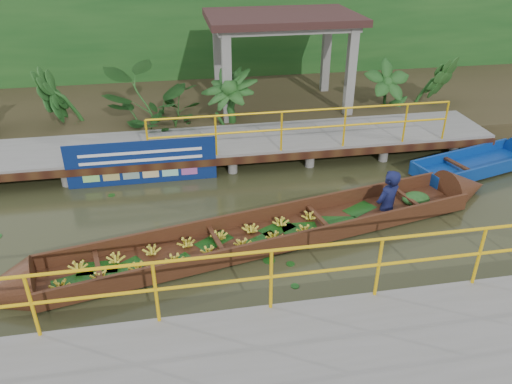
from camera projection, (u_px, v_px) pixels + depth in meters
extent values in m
plane|color=#2E3018|center=(201.00, 235.00, 10.09)|extent=(80.00, 80.00, 0.00)
cube|color=#362E1B|center=(183.00, 105.00, 16.45)|extent=(30.00, 8.00, 0.45)
cube|color=slate|center=(190.00, 144.00, 12.87)|extent=(16.00, 2.00, 0.15)
cube|color=black|center=(192.00, 163.00, 12.04)|extent=(16.00, 0.12, 0.18)
cylinder|color=yellow|center=(304.00, 111.00, 11.95)|extent=(7.50, 0.05, 0.05)
cylinder|color=yellow|center=(303.00, 128.00, 12.16)|extent=(7.50, 0.05, 0.05)
cylinder|color=yellow|center=(303.00, 130.00, 12.19)|extent=(0.05, 0.05, 1.00)
cylinder|color=slate|center=(21.00, 180.00, 11.70)|extent=(0.24, 0.24, 0.55)
cylinder|color=slate|center=(36.00, 153.00, 13.08)|extent=(0.24, 0.24, 0.55)
cylinder|color=slate|center=(109.00, 174.00, 12.01)|extent=(0.24, 0.24, 0.55)
cylinder|color=slate|center=(114.00, 147.00, 13.39)|extent=(0.24, 0.24, 0.55)
cylinder|color=slate|center=(192.00, 167.00, 12.31)|extent=(0.24, 0.24, 0.55)
cylinder|color=slate|center=(189.00, 142.00, 13.69)|extent=(0.24, 0.24, 0.55)
cylinder|color=slate|center=(272.00, 161.00, 12.62)|extent=(0.24, 0.24, 0.55)
cylinder|color=slate|center=(260.00, 137.00, 14.00)|extent=(0.24, 0.24, 0.55)
cylinder|color=slate|center=(347.00, 156.00, 12.92)|extent=(0.24, 0.24, 0.55)
cylinder|color=slate|center=(329.00, 133.00, 14.30)|extent=(0.24, 0.24, 0.55)
cylinder|color=slate|center=(419.00, 150.00, 13.22)|extent=(0.24, 0.24, 0.55)
cylinder|color=slate|center=(394.00, 128.00, 14.60)|extent=(0.24, 0.24, 0.55)
cylinder|color=slate|center=(192.00, 167.00, 12.31)|extent=(0.24, 0.24, 0.55)
cylinder|color=yellow|center=(286.00, 249.00, 6.81)|extent=(10.00, 0.05, 0.05)
cylinder|color=yellow|center=(285.00, 275.00, 7.03)|extent=(10.00, 0.05, 0.05)
cylinder|color=yellow|center=(285.00, 278.00, 7.05)|extent=(0.05, 0.05, 1.00)
cube|color=slate|center=(227.00, 82.00, 13.90)|extent=(0.25, 0.25, 2.80)
cube|color=slate|center=(350.00, 76.00, 14.45)|extent=(0.25, 0.25, 2.80)
cube|color=slate|center=(218.00, 61.00, 15.97)|extent=(0.25, 0.25, 2.80)
cube|color=slate|center=(326.00, 56.00, 16.52)|extent=(0.25, 0.25, 2.80)
cube|color=slate|center=(282.00, 24.00, 14.58)|extent=(4.00, 2.60, 0.12)
cube|color=#341C1A|center=(282.00, 17.00, 14.49)|extent=(4.40, 3.00, 0.20)
cube|color=#164617|center=(176.00, 34.00, 17.75)|extent=(30.00, 0.80, 4.00)
cube|color=#391E0F|center=(270.00, 236.00, 9.92)|extent=(8.83, 2.90, 0.07)
cube|color=#391E0F|center=(259.00, 216.00, 10.29)|extent=(8.61, 1.89, 0.37)
cube|color=#391E0F|center=(282.00, 245.00, 9.40)|extent=(8.61, 1.89, 0.37)
cone|color=#391E0F|center=(0.00, 294.00, 8.27)|extent=(1.29, 1.26, 1.05)
cone|color=#391E0F|center=(465.00, 189.00, 11.48)|extent=(1.29, 1.26, 1.05)
ellipsoid|color=#164617|center=(416.00, 199.00, 11.02)|extent=(0.70, 0.60, 0.29)
imported|color=#10153D|center=(392.00, 171.00, 10.37)|extent=(0.79, 0.70, 1.82)
cube|color=navy|center=(474.00, 167.00, 12.56)|extent=(3.43, 1.84, 0.11)
cube|color=navy|center=(460.00, 155.00, 12.89)|extent=(3.18, 0.95, 0.33)
cube|color=navy|center=(491.00, 170.00, 12.11)|extent=(3.18, 0.95, 0.33)
cube|color=navy|center=(424.00, 175.00, 11.88)|extent=(0.33, 0.97, 0.33)
cube|color=black|center=(459.00, 165.00, 12.27)|extent=(0.37, 0.98, 0.05)
cube|color=navy|center=(142.00, 163.00, 11.78)|extent=(3.51, 0.03, 1.10)
cube|color=white|center=(141.00, 153.00, 11.63)|extent=(2.85, 0.01, 0.07)
cube|color=white|center=(142.00, 160.00, 11.73)|extent=(2.85, 0.01, 0.07)
imported|color=#164617|center=(63.00, 101.00, 13.55)|extent=(1.30, 1.30, 1.62)
imported|color=#164617|center=(156.00, 96.00, 13.93)|extent=(1.30, 1.30, 1.62)
imported|color=#164617|center=(227.00, 92.00, 14.24)|extent=(1.30, 1.30, 1.62)
imported|color=#164617|center=(392.00, 83.00, 15.00)|extent=(1.30, 1.30, 1.62)
imported|color=#164617|center=(438.00, 81.00, 15.23)|extent=(1.30, 1.30, 1.62)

